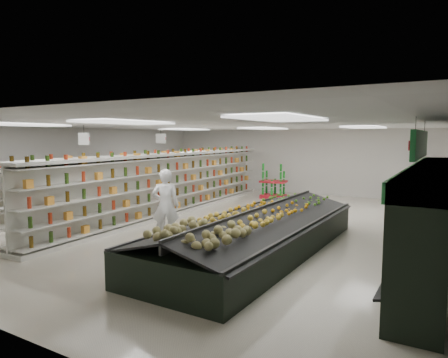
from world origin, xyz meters
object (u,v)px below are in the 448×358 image
Objects in this scene: soda_endcap at (273,183)px; shopper_background at (199,179)px; shopper_main at (166,206)px; gondola_center at (171,186)px; produce_island at (258,232)px; gondola_left at (104,188)px.

shopper_background is at bearing -167.70° from soda_endcap.
shopper_main is 8.83m from shopper_background.
gondola_center is 6.53× the size of shopper_main.
produce_island is at bearing -121.63° from shopper_background.
gondola_left is 5.82m from shopper_main.
shopper_background reaches higher than soda_endcap.
produce_island is (4.95, -2.97, -0.52)m from gondola_center.
shopper_main is at bearing -56.38° from gondola_center.
produce_island is at bearing -33.10° from gondola_center.
shopper_background reaches higher than produce_island.
shopper_background is (-3.60, -0.79, 0.05)m from soda_endcap.
gondola_center reaches higher than produce_island.
gondola_center is 8.43× the size of shopper_background.
shopper_main is at bearing -170.81° from produce_island.
gondola_left is 2.83m from gondola_center.
gondola_left is 8.02m from produce_island.
gondola_center is at bearing -142.33° from shopper_background.
soda_endcap is (4.60, 5.89, -0.13)m from gondola_left.
shopper_background is at bearing -93.05° from shopper_main.
shopper_background is (-6.69, 7.37, 0.26)m from produce_island.
shopper_main reaches higher than gondola_left.
shopper_main reaches higher than soda_endcap.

